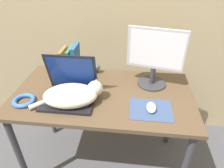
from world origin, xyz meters
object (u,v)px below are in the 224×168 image
Objects in this scene: laptop at (70,91)px; webcam at (97,68)px; cat at (73,95)px; cable_coil at (24,101)px; external_monitor at (155,56)px; computer_mouse at (151,107)px; book_row at (71,62)px.

laptop is 4.49× the size of webcam.
cat is at bearing -56.44° from laptop.
cable_coil is (-0.29, -0.09, -0.04)m from laptop.
cat is 0.61m from external_monitor.
webcam is (-0.41, 0.42, 0.03)m from computer_mouse.
cable_coil is (-0.21, -0.38, -0.10)m from book_row.
external_monitor is at bearing -15.38° from webcam.
webcam is at bearing 77.90° from cat.
external_monitor is (0.55, 0.23, 0.17)m from laptop.
computer_mouse is (0.50, -0.02, -0.04)m from cat.
laptop is at bearing -157.19° from external_monitor.
laptop reaches higher than computer_mouse.
laptop is 0.37m from webcam.
cat reaches higher than computer_mouse.
book_row is 0.45m from cable_coil.
computer_mouse is 0.40× the size of book_row.
cat reaches higher than cable_coil.
laptop is 0.76× the size of cat.
cat is 0.41m from webcam.
book_row is 3.38× the size of webcam.
cat is at bearing -72.58° from book_row.
external_monitor is 0.92m from cable_coil.
external_monitor is at bearing 86.65° from computer_mouse.
cable_coil is at bearing -173.64° from cat.
book_row is (-0.63, 0.06, -0.11)m from external_monitor.
external_monitor reaches higher than book_row.
external_monitor is 0.36m from computer_mouse.
laptop is 0.54m from computer_mouse.
laptop is 0.62m from external_monitor.
external_monitor is (0.52, 0.28, 0.16)m from cat.
book_row is 0.21m from webcam.
computer_mouse is (-0.02, -0.30, -0.21)m from external_monitor.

